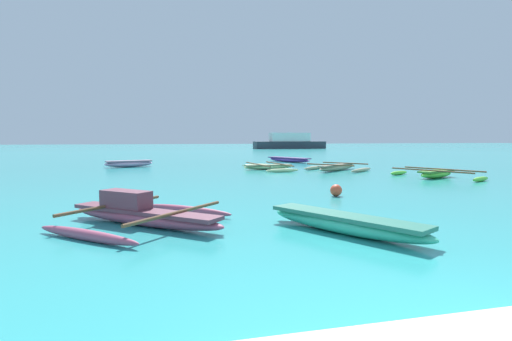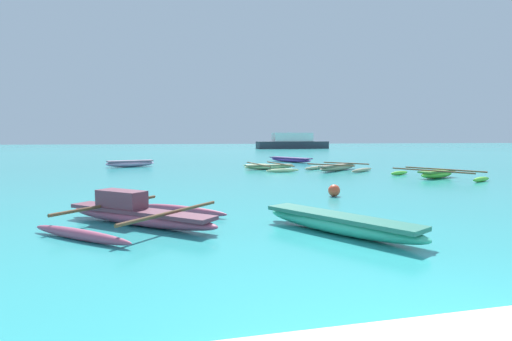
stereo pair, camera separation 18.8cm
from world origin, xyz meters
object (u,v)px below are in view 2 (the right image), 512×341
object	(u,v)px
distant_ferry	(292,142)
moored_boat_5	(290,159)
moored_boat_1	(339,223)
moored_boat_2	(269,167)
moored_boat_4	(338,167)
mooring_buoy_0	(334,190)
moored_boat_0	(130,163)
moored_boat_3	(136,214)
moored_boat_6	(437,174)

from	to	relation	value
distant_ferry	moored_boat_5	bearing A→B (deg)	-108.85
moored_boat_1	moored_boat_2	world-z (taller)	moored_boat_1
moored_boat_5	moored_boat_4	bearing A→B (deg)	-25.25
mooring_buoy_0	moored_boat_0	bearing A→B (deg)	115.81
moored_boat_1	moored_boat_2	xyz separation A→B (m)	(2.83, 15.42, -0.05)
moored_boat_1	moored_boat_5	bearing A→B (deg)	134.95
moored_boat_4	mooring_buoy_0	bearing A→B (deg)	-153.92
moored_boat_1	moored_boat_3	size ratio (longest dim) A/B	0.86
moored_boat_5	mooring_buoy_0	distance (m)	17.82
moored_boat_0	distant_ferry	xyz separation A→B (m)	(23.88, 39.01, 0.87)
moored_boat_0	moored_boat_5	xyz separation A→B (m)	(11.43, 2.55, -0.03)
moored_boat_3	distant_ferry	world-z (taller)	distant_ferry
moored_boat_0	moored_boat_1	bearing A→B (deg)	-91.73
moored_boat_3	moored_boat_6	size ratio (longest dim) A/B	0.93
moored_boat_5	mooring_buoy_0	xyz separation A→B (m)	(-4.30, -17.29, -0.01)
moored_boat_6	moored_boat_2	bearing A→B (deg)	108.22
moored_boat_0	moored_boat_4	size ratio (longest dim) A/B	0.78
moored_boat_3	moored_boat_6	distance (m)	14.56
moored_boat_0	moored_boat_3	bearing A→B (deg)	-102.31
moored_boat_2	mooring_buoy_0	bearing A→B (deg)	-99.18
moored_boat_0	mooring_buoy_0	bearing A→B (deg)	-80.94
moored_boat_2	moored_boat_0	bearing A→B (deg)	149.63
moored_boat_2	moored_boat_6	xyz separation A→B (m)	(6.11, -6.67, 0.03)
moored_boat_1	moored_boat_6	world-z (taller)	moored_boat_6
moored_boat_3	mooring_buoy_0	size ratio (longest dim) A/B	10.63
distant_ferry	moored_boat_4	bearing A→B (deg)	-105.46
moored_boat_1	moored_boat_5	world-z (taller)	moored_boat_1
moored_boat_5	moored_boat_6	xyz separation A→B (m)	(2.67, -13.08, -0.01)
moored_boat_6	mooring_buoy_0	size ratio (longest dim) A/B	11.40
moored_boat_3	moored_boat_5	bearing A→B (deg)	106.02
moored_boat_2	distant_ferry	distance (m)	45.73
moored_boat_2	mooring_buoy_0	world-z (taller)	mooring_buoy_0
mooring_buoy_0	distant_ferry	bearing A→B (deg)	72.70
moored_boat_2	moored_boat_3	xyz separation A→B (m)	(-6.63, -13.71, 0.07)
moored_boat_2	mooring_buoy_0	distance (m)	10.92
moored_boat_2	moored_boat_5	xyz separation A→B (m)	(3.44, 6.40, 0.04)
moored_boat_2	moored_boat_6	bearing A→B (deg)	-52.16
moored_boat_4	moored_boat_3	bearing A→B (deg)	-168.57
moored_boat_5	moored_boat_1	bearing A→B (deg)	-41.94
moored_boat_1	moored_boat_0	bearing A→B (deg)	165.98
moored_boat_2	moored_boat_4	bearing A→B (deg)	-31.26
moored_boat_3	mooring_buoy_0	distance (m)	6.42
moored_boat_0	moored_boat_4	bearing A→B (deg)	-42.76
moored_boat_3	moored_boat_4	distance (m)	15.69
moored_boat_0	mooring_buoy_0	xyz separation A→B (m)	(7.13, -14.75, -0.05)
moored_boat_5	moored_boat_2	bearing A→B (deg)	-54.15
moored_boat_1	mooring_buoy_0	xyz separation A→B (m)	(1.96, 4.53, -0.02)
moored_boat_1	distant_ferry	xyz separation A→B (m)	(18.71, 58.29, 0.90)
moored_boat_1	moored_boat_6	size ratio (longest dim) A/B	0.80
moored_boat_0	moored_boat_2	world-z (taller)	moored_boat_0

